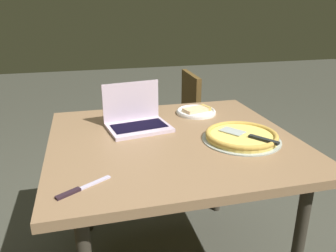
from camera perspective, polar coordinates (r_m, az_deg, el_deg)
The scene contains 6 objects.
dining_table at distance 1.62m, azimuth 0.83°, elevation -4.38°, with size 1.16×1.08×0.77m.
laptop at distance 1.72m, azimuth -5.43°, elevation 1.25°, with size 0.34×0.28×0.22m.
pizza_plate at distance 1.95m, azimuth 4.89°, elevation 2.54°, with size 0.23×0.23×0.04m.
pizza_tray at distance 1.60m, azimuth 12.49°, elevation -1.71°, with size 0.37×0.37×0.04m.
table_knife at distance 1.21m, azimuth -15.07°, elevation -10.44°, with size 0.19×0.13×0.01m.
chair_far at distance 2.55m, azimuth 1.43°, elevation 0.47°, with size 0.41×0.41×0.89m.
Camera 1 is at (0.39, 1.42, 1.38)m, focal length 35.56 mm.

